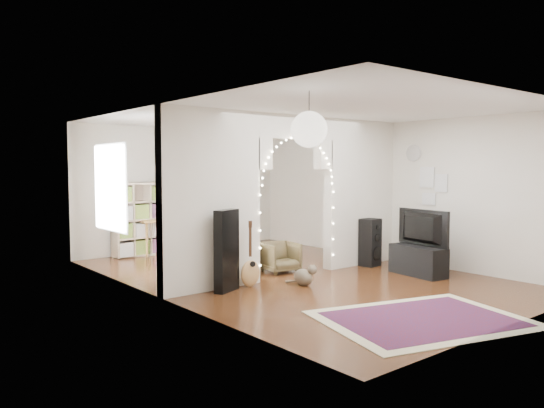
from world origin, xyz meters
TOP-DOWN VIEW (x-y plane):
  - floor at (0.00, 0.00)m, footprint 7.50×7.50m
  - ceiling at (0.00, 0.00)m, footprint 5.00×7.50m
  - wall_back at (0.00, 3.75)m, footprint 5.00×0.02m
  - wall_front at (0.00, -3.75)m, footprint 5.00×0.02m
  - wall_left at (-2.50, 0.00)m, footprint 0.02×7.50m
  - wall_right at (2.50, 0.00)m, footprint 0.02×7.50m
  - divider_wall at (0.00, 0.00)m, footprint 5.00×0.20m
  - fairy_lights at (0.00, -0.13)m, footprint 1.64×0.04m
  - window at (-2.47, 1.80)m, footprint 0.04×1.20m
  - wall_clock at (2.48, -0.60)m, footprint 0.03×0.31m
  - picture_frames at (2.48, -1.00)m, footprint 0.02×0.50m
  - paper_lantern at (-1.90, -2.40)m, footprint 0.40×0.40m
  - ceiling_fan at (0.00, 2.00)m, footprint 1.10×1.10m
  - area_rug at (-0.54, -2.97)m, footprint 2.79×2.38m
  - guitar_case at (-1.54, -0.25)m, footprint 0.49×0.32m
  - acoustic_guitar at (-1.10, -0.25)m, footprint 0.37×0.25m
  - tabby_cat at (-0.39, -0.70)m, footprint 0.35×0.54m
  - floor_speaker at (1.67, -0.25)m, footprint 0.38×0.34m
  - media_console at (1.64, -1.34)m, footprint 0.53×1.04m
  - tv at (1.64, -1.34)m, footprint 0.28×1.08m
  - bookcase at (-0.98, 3.50)m, footprint 1.52×0.77m
  - dining_table at (-0.57, 3.50)m, footprint 1.29×0.94m
  - flower_vase at (-0.57, 3.50)m, footprint 0.20×0.20m
  - dining_chair_left at (-0.00, 0.35)m, footprint 0.65×0.66m
  - dining_chair_right at (-0.59, 0.79)m, footprint 0.72×0.73m

SIDE VIEW (x-z plane):
  - floor at x=0.00m, z-range 0.00..0.00m
  - area_rug at x=-0.54m, z-range 0.00..0.02m
  - tabby_cat at x=-0.39m, z-range -0.03..0.33m
  - media_console at x=1.64m, z-range 0.00..0.50m
  - dining_chair_right at x=-0.59m, z-range 0.00..0.51m
  - dining_chair_left at x=0.00m, z-range 0.00..0.53m
  - acoustic_guitar at x=-1.10m, z-range -0.06..0.81m
  - floor_speaker at x=1.67m, z-range 0.00..0.88m
  - guitar_case at x=-1.54m, z-range 0.00..1.21m
  - dining_table at x=-0.57m, z-range 0.30..1.06m
  - bookcase at x=-0.98m, z-range 0.00..1.51m
  - tv at x=1.64m, z-range 0.50..1.12m
  - flower_vase at x=-0.57m, z-range 0.76..0.95m
  - wall_back at x=0.00m, z-range 0.00..2.70m
  - wall_front at x=0.00m, z-range 0.00..2.70m
  - wall_left at x=-2.50m, z-range 0.00..2.70m
  - wall_right at x=2.50m, z-range 0.00..2.70m
  - divider_wall at x=0.00m, z-range 0.07..2.77m
  - window at x=-2.47m, z-range 0.80..2.20m
  - picture_frames at x=2.48m, z-range 1.15..1.85m
  - fairy_lights at x=0.00m, z-range 0.75..2.35m
  - wall_clock at x=2.48m, z-range 1.95..2.25m
  - paper_lantern at x=-1.90m, z-range 2.05..2.45m
  - ceiling_fan at x=0.00m, z-range 2.25..2.55m
  - ceiling at x=0.00m, z-range 2.69..2.71m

